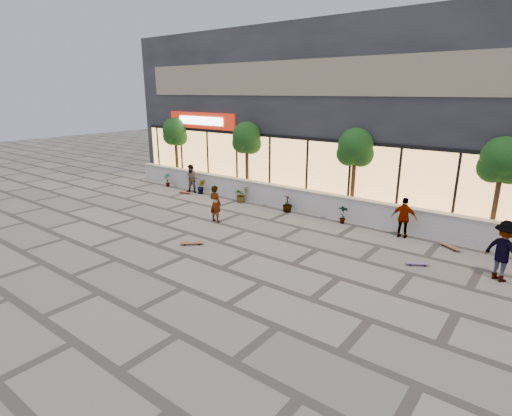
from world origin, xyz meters
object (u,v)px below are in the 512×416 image
Objects in this scene: skater_right_near at (404,218)px; skateboard_left at (185,192)px; skater_center at (215,204)px; skateboard_right_near at (450,246)px; skater_right_far at (504,251)px; tree_west at (175,133)px; skateboard_center at (192,243)px; tree_mideast at (355,150)px; tree_east at (502,163)px; skater_left at (192,179)px; tree_midwest at (247,140)px; skateboard_right_far at (417,263)px.

skater_right_near reaches higher than skateboard_left.
skater_center is 9.23m from skateboard_right_near.
skater_right_near is 0.86× the size of skater_right_far.
skater_center is 2.12× the size of skateboard_left.
tree_west is 5.03× the size of skateboard_center.
tree_mideast reaches higher than skater_right_far.
skater_right_far is (0.74, -3.26, -2.06)m from tree_east.
skateboard_right_near is (13.27, -0.10, -0.70)m from skater_left.
tree_east is 2.12× the size of skater_right_far.
tree_mideast is at bearing 0.00° from tree_midwest.
tree_east reaches higher than skateboard_right_near.
tree_west reaches higher than skater_right_near.
tree_midwest reaches higher than skater_right_far.
tree_west is at bearing 180.00° from tree_east.
tree_mideast is 6.18m from skateboard_right_far.
skateboard_left is (-5.89, 5.09, -0.01)m from skateboard_center.
skateboard_left is 13.12m from skateboard_right_far.
skateboard_right_far is at bearing -20.31° from tree_midwest.
skater_center is 10.55m from skater_right_far.
skater_left is 13.29m from skateboard_right_near.
tree_east is 4.94m from skateboard_right_far.
skater_center is 2.05× the size of skateboard_center.
tree_west is 16.20m from skateboard_right_far.
skateboard_left reaches higher than skateboard_right_far.
skater_left is 2.01× the size of skateboard_center.
skater_center is 2.86m from skateboard_center.
tree_west reaches higher than skateboard_center.
skateboard_left is at bearing -136.80° from skater_left.
skater_right_near is at bearing 0.29° from skateboard_center.
skateboard_right_near is (4.50, -1.50, -2.90)m from tree_mideast.
skateboard_right_far is at bearing -42.78° from tree_mideast.
tree_midwest is 9.14m from skater_right_near.
tree_west is at bearing 180.00° from tree_mideast.
tree_midwest is 11.50m from tree_east.
skater_center is at bearing -40.65° from skateboard_left.
tree_midwest and tree_east have the same top height.
skateboard_right_far is (12.77, -2.30, -0.71)m from skater_left.
skater_left reaches higher than skateboard_right_near.
tree_east reaches higher than skater_left.
tree_midwest is at bearing 0.00° from tree_west.
skateboard_left is 0.91× the size of skateboard_right_near.
skateboard_right_far is at bearing -20.58° from skateboard_left.
skater_right_far is (12.24, -3.26, -2.06)m from tree_midwest.
skateboard_left is (-2.98, -1.77, -2.91)m from tree_midwest.
tree_mideast reaches higher than skater_center.
skateboard_center is at bearing 35.75° from skater_right_near.
skateboard_right_near is (7.59, 5.36, -0.00)m from skateboard_center.
tree_mideast is 3.80m from skater_right_near.
tree_midwest is 6.00m from tree_mideast.
skater_right_near is (8.76, -1.40, -2.20)m from tree_midwest.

